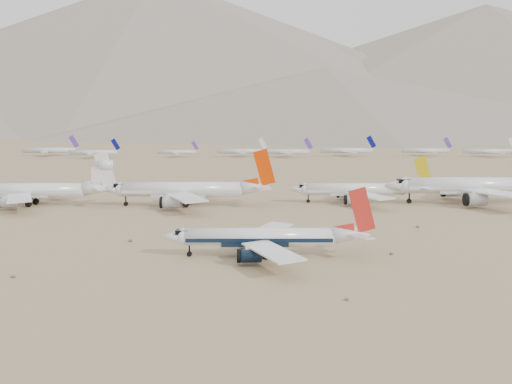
% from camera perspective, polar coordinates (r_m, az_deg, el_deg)
% --- Properties ---
extents(ground, '(7000.00, 7000.00, 0.00)m').
position_cam_1_polar(ground, '(112.73, 1.37, -6.49)').
color(ground, '#80694A').
rests_on(ground, ground).
extents(main_airliner, '(39.18, 38.27, 13.83)m').
position_cam_1_polar(main_airliner, '(112.20, 1.22, -4.56)').
color(main_airliner, white).
rests_on(main_airliner, ground).
extents(row2_navy_widebody, '(57.61, 56.33, 20.49)m').
position_cam_1_polar(row2_navy_widebody, '(198.54, 21.44, 0.57)').
color(row2_navy_widebody, white).
rests_on(row2_navy_widebody, ground).
extents(row2_gold_tail, '(43.47, 42.51, 15.48)m').
position_cam_1_polar(row2_gold_tail, '(189.57, 10.40, 0.23)').
color(row2_gold_tail, white).
rests_on(row2_gold_tail, ground).
extents(row2_orange_tail, '(50.76, 49.65, 18.11)m').
position_cam_1_polar(row2_orange_tail, '(180.61, -6.73, 0.21)').
color(row2_orange_tail, white).
rests_on(row2_orange_tail, ground).
extents(row2_white_trijet, '(48.66, 47.56, 17.24)m').
position_cam_1_polar(row2_white_trijet, '(192.89, -21.18, 0.19)').
color(row2_white_trijet, white).
rests_on(row2_white_trijet, ground).
extents(distant_storage_row, '(623.64, 63.35, 14.39)m').
position_cam_1_polar(distant_storage_row, '(440.34, 7.60, 4.09)').
color(distant_storage_row, silver).
rests_on(distant_storage_row, ground).
extents(mountain_range, '(7354.00, 3024.00, 470.00)m').
position_cam_1_polar(mountain_range, '(1766.75, 2.15, 12.32)').
color(mountain_range, slate).
rests_on(mountain_range, ground).
extents(foothills, '(4637.50, 1395.00, 155.00)m').
position_cam_1_polar(foothills, '(1321.18, 23.62, 8.19)').
color(foothills, slate).
rests_on(foothills, ground).
extents(desert_scrub, '(219.83, 121.67, 0.63)m').
position_cam_1_polar(desert_scrub, '(92.47, -15.34, -9.59)').
color(desert_scrub, brown).
rests_on(desert_scrub, ground).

